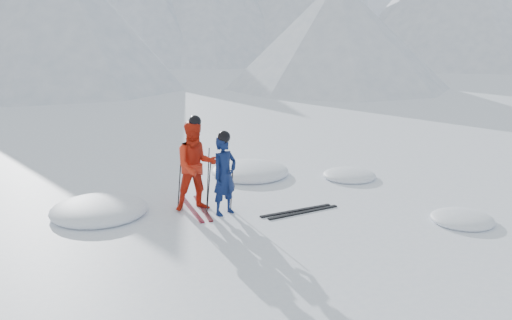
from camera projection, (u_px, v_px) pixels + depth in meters
name	position (u px, v px, depth m)	size (l,w,h in m)	color
ground	(323.00, 209.00, 11.60)	(160.00, 160.00, 0.00)	white
skier_blue	(225.00, 175.00, 11.13)	(0.60, 0.40, 1.66)	#0B1945
skier_red	(196.00, 166.00, 11.35)	(0.94, 0.73, 1.93)	red
pole_blue_left	(209.00, 188.00, 11.22)	(0.02, 0.02, 1.11)	black
pole_blue_right	(232.00, 184.00, 11.51)	(0.02, 0.02, 1.11)	black
pole_red_left	(180.00, 179.00, 11.55)	(0.02, 0.02, 1.29)	black
pole_red_right	(208.00, 177.00, 11.68)	(0.02, 0.02, 1.29)	black
ski_worn_left	(192.00, 209.00, 11.54)	(0.09, 1.70, 0.03)	black
ski_worn_right	(203.00, 208.00, 11.63)	(0.09, 1.70, 0.03)	black
ski_loose_a	(296.00, 211.00, 11.46)	(0.09, 1.70, 0.03)	black
ski_loose_b	(303.00, 212.00, 11.37)	(0.09, 1.70, 0.03)	black
snow_lumps	(228.00, 192.00, 12.75)	(8.31, 6.49, 0.45)	white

